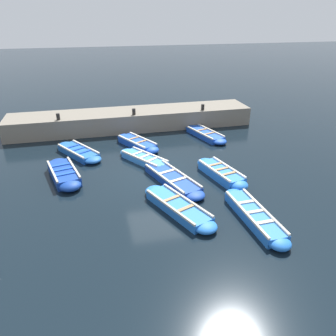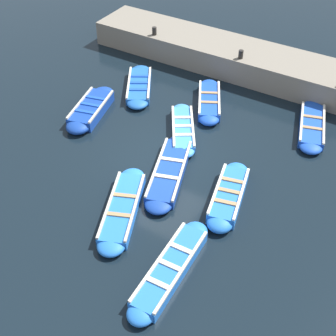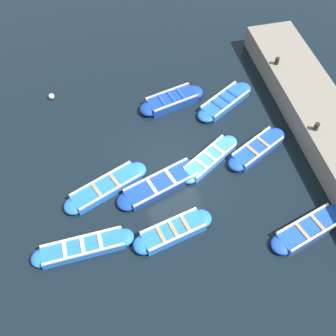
% 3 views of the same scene
% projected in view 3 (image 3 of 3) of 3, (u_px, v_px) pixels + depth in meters
% --- Properties ---
extents(ground_plane, '(120.00, 120.00, 0.00)m').
position_uv_depth(ground_plane, '(174.00, 171.00, 16.38)').
color(ground_plane, black).
extents(boat_tucked, '(3.35, 2.46, 0.37)m').
position_uv_depth(boat_tucked, '(225.00, 102.00, 18.52)').
color(boat_tucked, '#1E59AD').
rests_on(boat_tucked, ground).
extents(boat_stern_in, '(3.49, 1.74, 0.36)m').
position_uv_depth(boat_stern_in, '(309.00, 229.00, 14.67)').
color(boat_stern_in, '#1947B7').
rests_on(boat_stern_in, ground).
extents(boat_mid_row, '(3.28, 1.49, 0.44)m').
position_uv_depth(boat_mid_row, '(173.00, 231.00, 14.57)').
color(boat_mid_row, blue).
rests_on(boat_mid_row, ground).
extents(boat_bow_out, '(3.73, 2.16, 0.38)m').
position_uv_depth(boat_bow_out, '(106.00, 187.00, 15.73)').
color(boat_bow_out, blue).
rests_on(boat_bow_out, ground).
extents(boat_far_corner, '(3.15, 2.34, 0.36)m').
position_uv_depth(boat_far_corner, '(210.00, 159.00, 16.58)').
color(boat_far_corner, '#3884E0').
rests_on(boat_far_corner, ground).
extents(boat_outer_right, '(3.21, 2.15, 0.41)m').
position_uv_depth(boat_outer_right, '(257.00, 149.00, 16.85)').
color(boat_outer_right, '#1947B7').
rests_on(boat_outer_right, ground).
extents(boat_inner_gap, '(3.78, 0.90, 0.40)m').
position_uv_depth(boat_inner_gap, '(83.00, 248.00, 14.22)').
color(boat_inner_gap, blue).
rests_on(boat_inner_gap, ground).
extents(boat_centre, '(4.03, 2.07, 0.36)m').
position_uv_depth(boat_centre, '(161.00, 184.00, 15.84)').
color(boat_centre, navy).
rests_on(boat_centre, ground).
extents(boat_near_quay, '(3.38, 1.66, 0.46)m').
position_uv_depth(boat_near_quay, '(172.00, 100.00, 18.50)').
color(boat_near_quay, navy).
rests_on(boat_near_quay, ground).
extents(quay_wall, '(2.41, 14.57, 1.08)m').
position_uv_depth(quay_wall, '(330.00, 134.00, 16.86)').
color(quay_wall, slate).
rests_on(quay_wall, ground).
extents(bollard_north, '(0.20, 0.20, 0.35)m').
position_uv_depth(bollard_north, '(277.00, 61.00, 18.54)').
color(bollard_north, black).
rests_on(bollard_north, quay_wall).
extents(bollard_mid_north, '(0.20, 0.20, 0.35)m').
position_uv_depth(bollard_mid_north, '(316.00, 126.00, 16.16)').
color(bollard_mid_north, black).
rests_on(bollard_mid_north, quay_wall).
extents(buoy_orange_near, '(0.27, 0.27, 0.27)m').
position_uv_depth(buoy_orange_near, '(51.00, 96.00, 18.75)').
color(buoy_orange_near, silver).
rests_on(buoy_orange_near, ground).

